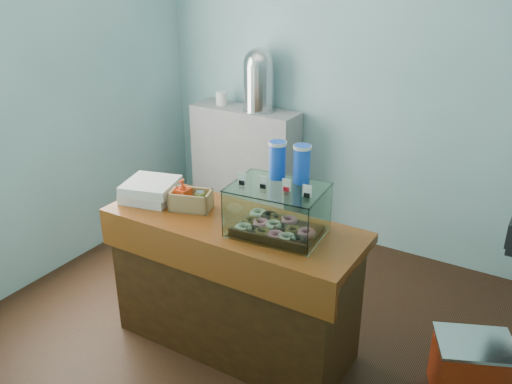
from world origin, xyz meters
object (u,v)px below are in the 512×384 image
Objects in this scene: red_cooler at (471,368)px; coffee_urn at (259,78)px; counter at (233,284)px; display_case at (279,206)px.

coffee_urn is at bearing 126.15° from red_cooler.
coffee_urn is at bearing 115.69° from counter.
display_case is at bearing 170.38° from red_cooler.
display_case is 1.02× the size of coffee_urn.
coffee_urn is 1.05× the size of red_cooler.
counter is 1.98m from coffee_urn.
coffee_urn reaches higher than red_cooler.
counter is at bearing 169.03° from red_cooler.
display_case is 1.07× the size of red_cooler.
display_case is 1.44m from red_cooler.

